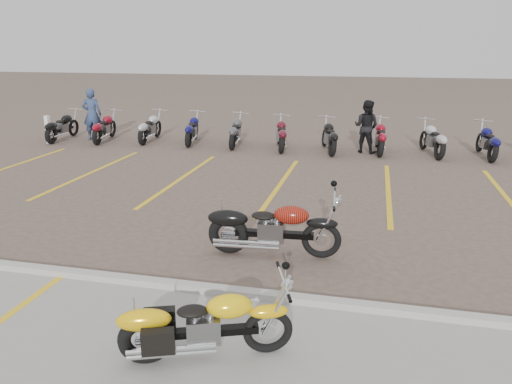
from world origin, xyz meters
TOP-DOWN VIEW (x-y plane):
  - ground at (0.00, 0.00)m, footprint 100.00×100.00m
  - curb at (0.00, -2.00)m, footprint 60.00×0.18m
  - parking_stripes at (0.00, 4.00)m, footprint 38.00×5.50m
  - yellow_cruiser at (0.51, -3.49)m, footprint 1.89×0.82m
  - flame_cruiser at (0.68, -0.47)m, footprint 2.26×0.37m
  - person_a at (-8.04, 8.59)m, footprint 0.80×0.63m
  - person_b at (2.01, 8.55)m, footprint 1.02×0.92m
  - bollard at (-9.23, 7.55)m, footprint 0.16×0.16m
  - bg_bike_row at (-0.86, 8.50)m, footprint 17.44×2.08m

SIDE VIEW (x-z plane):
  - ground at x=0.00m, z-range 0.00..0.00m
  - parking_stripes at x=0.00m, z-range 0.00..0.01m
  - curb at x=0.00m, z-range 0.00..0.12m
  - yellow_cruiser at x=0.51m, z-range 0.00..0.81m
  - flame_cruiser at x=0.68m, z-range 0.00..0.93m
  - bollard at x=-9.23m, z-range 0.00..1.00m
  - bg_bike_row at x=-0.86m, z-range 0.00..1.10m
  - person_b at x=2.01m, z-range 0.00..1.73m
  - person_a at x=-8.04m, z-range 0.00..1.91m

